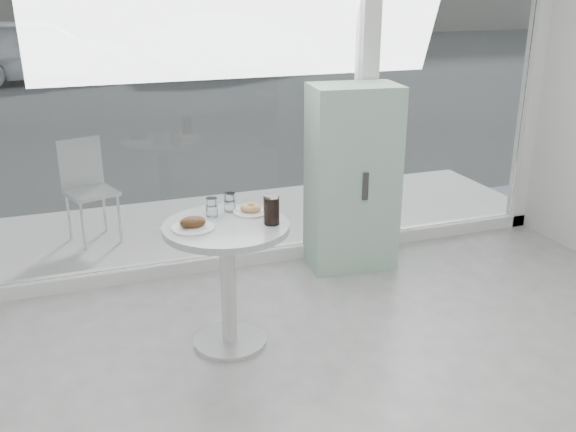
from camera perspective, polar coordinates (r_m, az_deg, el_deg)
name	(u,v)px	position (r m, az deg, el deg)	size (l,w,h in m)	color
storefront	(261,35)	(4.63, -2.38, 15.80)	(5.00, 0.14, 3.00)	white
main_table	(227,260)	(3.72, -5.42, -3.89)	(0.72, 0.72, 0.77)	silver
patio_deck	(229,224)	(5.73, -5.27, -0.75)	(5.60, 1.60, 0.05)	silver
street	(106,67)	(17.57, -15.84, 12.60)	(40.00, 24.00, 0.00)	#3A3A3A
mint_cabinet	(352,178)	(4.79, 5.71, 3.38)	(0.68, 0.49, 1.38)	#93BCA4
patio_chair	(87,184)	(5.44, -17.41, 2.76)	(0.45, 0.45, 0.83)	silver
car_white	(39,49)	(15.37, -21.28, 13.66)	(1.63, 4.06, 1.38)	white
car_silver	(232,43)	(16.00, -4.97, 15.07)	(1.45, 4.16, 1.37)	#9B9DA2
plate_fritter	(194,224)	(3.58, -8.40, -0.71)	(0.24, 0.24, 0.07)	white
plate_donut	(251,210)	(3.79, -3.33, 0.57)	(0.21, 0.21, 0.05)	white
water_tumbler_a	(212,208)	(3.75, -6.79, 0.69)	(0.07, 0.07, 0.11)	white
water_tumbler_b	(230,203)	(3.82, -5.20, 1.15)	(0.07, 0.07, 0.11)	white
cola_glass	(272,210)	(3.59, -1.48, 0.53)	(0.09, 0.09, 0.17)	white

